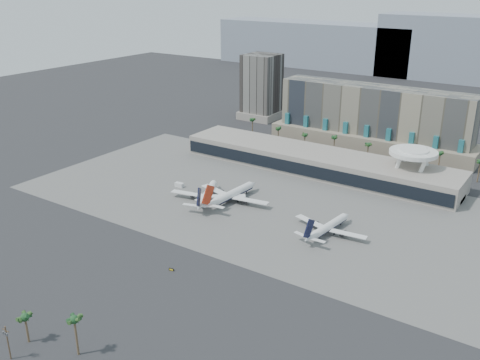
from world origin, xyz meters
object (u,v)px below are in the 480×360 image
Objects in this scene: utility_pole at (7,340)px; airliner_left at (207,194)px; airliner_right at (328,227)px; service_vehicle_a at (179,185)px; airliner_centre at (231,194)px; service_vehicle_b at (309,232)px; taxiway_sign at (171,270)px.

airliner_left is (-24.92, 133.00, -3.52)m from utility_pole.
service_vehicle_a is at bearing -177.31° from airliner_right.
airliner_centre is 51.88m from service_vehicle_b.
service_vehicle_a is at bearing 156.91° from service_vehicle_b.
airliner_right is at bearing 18.00° from service_vehicle_b.
service_vehicle_a is (-93.73, 6.31, -2.12)m from airliner_right.
utility_pole is 139.98m from airliner_centre.
airliner_centre is 1.16× the size of airliner_right.
airliner_left is at bearing 160.04° from service_vehicle_b.
airliner_left is 0.88× the size of airliner_centre.
taxiway_sign is (31.36, -65.00, -3.12)m from airliner_left.
taxiway_sign is at bearing 84.59° from utility_pole.
utility_pole reaches higher than taxiway_sign.
airliner_right is (69.02, 0.30, -0.28)m from airliner_left.
service_vehicle_a is at bearing 116.10° from taxiway_sign.
airliner_right is 17.17× the size of taxiway_sign.
service_vehicle_b reaches higher than taxiway_sign.
airliner_right is at bearing 48.07° from taxiway_sign.
service_vehicle_b is at bearing 51.37° from taxiway_sign.
airliner_centre reaches higher than airliner_right.
airliner_centre is at bearing -179.32° from airliner_right.
airliner_left is 7.79× the size of service_vehicle_a.
airliner_centre is 58.27m from airliner_right.
service_vehicle_b is at bearing -28.31° from airliner_left.
airliner_centre is 19.89× the size of taxiway_sign.
airliner_left is at bearing 100.61° from utility_pole.
service_vehicle_a is (-35.76, 0.36, -2.64)m from airliner_centre.
taxiway_sign is (20.30, -71.25, -3.36)m from airliner_centre.
airliner_left is 12.70m from airliner_centre.
service_vehicle_a reaches higher than taxiway_sign.
service_vehicle_a is 1.58× the size of service_vehicle_b.
airliner_centre reaches higher than airliner_left.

